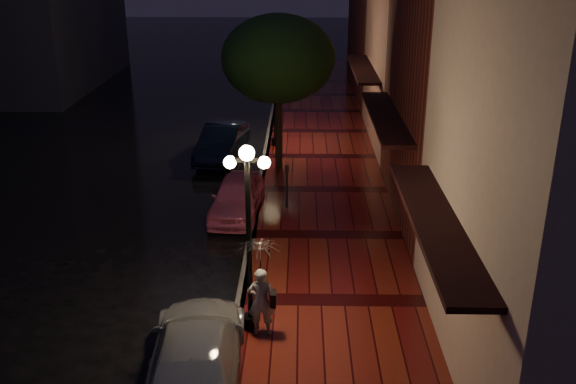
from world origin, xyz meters
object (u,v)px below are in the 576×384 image
(navy_car, at_px, (222,142))
(silver_car, at_px, (197,353))
(streetlamp_far, at_px, (275,88))
(woman_with_umbrella, at_px, (261,274))
(pink_car, at_px, (237,197))
(parking_meter, at_px, (287,182))
(streetlamp_near, at_px, (249,229))
(street_tree, at_px, (279,61))

(navy_car, bearing_deg, silver_car, -78.57)
(streetlamp_far, relative_size, woman_with_umbrella, 1.90)
(pink_car, xyz_separation_m, navy_car, (-1.16, 5.80, 0.07))
(parking_meter, bearing_deg, navy_car, 115.27)
(navy_car, distance_m, silver_car, 14.32)
(streetlamp_far, distance_m, woman_with_umbrella, 14.24)
(streetlamp_near, height_order, streetlamp_far, same)
(streetlamp_far, xyz_separation_m, pink_car, (-0.95, -7.24, -1.97))
(street_tree, distance_m, woman_with_umbrella, 11.50)
(parking_meter, bearing_deg, pink_car, -170.81)
(street_tree, bearing_deg, streetlamp_near, -91.35)
(streetlamp_far, relative_size, navy_car, 1.02)
(silver_car, bearing_deg, pink_car, -93.77)
(street_tree, relative_size, parking_meter, 3.95)
(streetlamp_near, bearing_deg, silver_car, -119.18)
(streetlamp_near, bearing_deg, pink_car, 98.00)
(pink_car, distance_m, woman_with_umbrella, 7.15)
(streetlamp_near, distance_m, woman_with_umbrella, 1.00)
(streetlamp_far, xyz_separation_m, woman_with_umbrella, (0.25, -14.21, -0.95))
(street_tree, bearing_deg, pink_car, -105.95)
(street_tree, xyz_separation_m, silver_car, (-1.21, -12.69, -3.58))
(streetlamp_far, height_order, pink_car, streetlamp_far)
(street_tree, height_order, woman_with_umbrella, street_tree)
(woman_with_umbrella, bearing_deg, silver_car, 49.65)
(streetlamp_far, xyz_separation_m, parking_meter, (0.65, -6.94, -1.56))
(streetlamp_far, distance_m, street_tree, 3.44)
(streetlamp_near, xyz_separation_m, pink_car, (-0.95, 6.76, -1.97))
(woman_with_umbrella, height_order, parking_meter, woman_with_umbrella)
(woman_with_umbrella, bearing_deg, parking_meter, -94.58)
(streetlamp_near, relative_size, street_tree, 0.74)
(streetlamp_far, bearing_deg, pink_car, -97.48)
(pink_car, height_order, navy_car, navy_car)
(silver_car, bearing_deg, street_tree, -99.21)
(street_tree, distance_m, navy_car, 4.55)
(pink_car, relative_size, parking_meter, 2.52)
(navy_car, bearing_deg, streetlamp_near, -73.69)
(streetlamp_far, distance_m, parking_meter, 7.14)
(parking_meter, bearing_deg, silver_car, -101.67)
(streetlamp_far, bearing_deg, street_tree, -85.09)
(pink_car, relative_size, silver_car, 0.81)
(streetlamp_near, xyz_separation_m, parking_meter, (0.65, 7.06, -1.56))
(pink_car, bearing_deg, streetlamp_near, -77.92)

